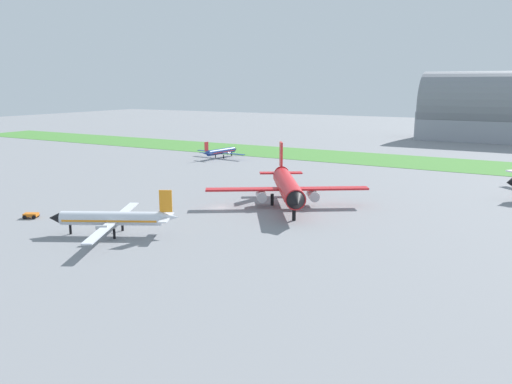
{
  "coord_description": "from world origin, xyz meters",
  "views": [
    {
      "loc": [
        53.05,
        -80.2,
        23.48
      ],
      "look_at": [
        5.94,
        4.04,
        3.0
      ],
      "focal_mm": 35.58,
      "sensor_mm": 36.0,
      "label": 1
    }
  ],
  "objects_px": {
    "airplane_midfield_jet": "(287,186)",
    "airplane_foreground_turboprop": "(114,218)",
    "baggage_cart_near_gate": "(31,215)",
    "airplane_taxiing_turboprop": "(221,151)"
  },
  "relations": [
    {
      "from": "airplane_midfield_jet",
      "to": "airplane_foreground_turboprop",
      "type": "distance_m",
      "value": 34.59
    },
    {
      "from": "airplane_taxiing_turboprop",
      "to": "baggage_cart_near_gate",
      "type": "distance_m",
      "value": 81.56
    },
    {
      "from": "airplane_midfield_jet",
      "to": "airplane_taxiing_turboprop",
      "type": "xyz_separation_m",
      "value": [
        -48.34,
        50.15,
        -1.93
      ]
    },
    {
      "from": "airplane_foreground_turboprop",
      "to": "baggage_cart_near_gate",
      "type": "distance_m",
      "value": 20.6
    },
    {
      "from": "airplane_taxiing_turboprop",
      "to": "baggage_cart_near_gate",
      "type": "relative_size",
      "value": 6.64
    },
    {
      "from": "airplane_midfield_jet",
      "to": "airplane_taxiing_turboprop",
      "type": "distance_m",
      "value": 69.68
    },
    {
      "from": "baggage_cart_near_gate",
      "to": "airplane_foreground_turboprop",
      "type": "bearing_deg",
      "value": -29.98
    },
    {
      "from": "airplane_midfield_jet",
      "to": "airplane_taxiing_turboprop",
      "type": "bearing_deg",
      "value": -168.29
    },
    {
      "from": "airplane_midfield_jet",
      "to": "airplane_foreground_turboprop",
      "type": "xyz_separation_m",
      "value": [
        -15.79,
        -30.74,
        -1.39
      ]
    },
    {
      "from": "airplane_midfield_jet",
      "to": "baggage_cart_near_gate",
      "type": "bearing_deg",
      "value": -82.18
    }
  ]
}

